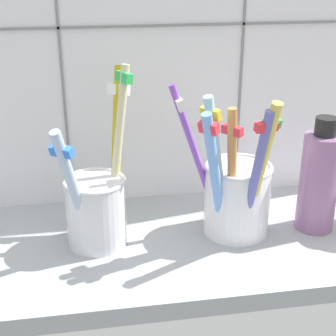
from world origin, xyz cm
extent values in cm
cube|color=#9EA3A8|center=(0.00, 0.00, 1.00)|extent=(64.00, 22.00, 2.00)
cube|color=white|center=(0.00, 12.00, 22.50)|extent=(64.00, 2.00, 45.00)
cube|color=gray|center=(-10.67, 10.90, 22.50)|extent=(0.30, 0.20, 45.00)
cube|color=gray|center=(10.67, 10.90, 22.50)|extent=(0.30, 0.20, 45.00)
cube|color=gray|center=(0.00, 10.90, 23.68)|extent=(64.00, 0.20, 0.30)
cylinder|color=silver|center=(-7.82, 0.73, 5.71)|extent=(6.45, 6.45, 7.41)
torus|color=silver|center=(-7.82, 0.73, 9.41)|extent=(6.63, 6.63, 0.50)
cylinder|color=beige|center=(-5.26, 1.96, 11.76)|extent=(3.72, 2.49, 18.86)
cube|color=green|center=(-4.20, 2.49, 19.83)|extent=(1.82, 2.39, 1.14)
cylinder|color=gold|center=(-5.18, 4.11, 11.37)|extent=(3.03, 5.34, 18.18)
cube|color=white|center=(-4.62, 5.47, 17.85)|extent=(2.60, 1.93, 1.32)
cylinder|color=#A6BBDA|center=(-9.78, -1.97, 9.53)|extent=(4.04, 5.34, 14.58)
cube|color=blue|center=(-10.64, -3.27, 14.51)|extent=(2.50, 2.16, 1.16)
cylinder|color=white|center=(7.82, 0.73, 5.97)|extent=(7.35, 7.35, 7.94)
torus|color=silver|center=(7.82, 0.73, 9.94)|extent=(7.49, 7.49, 0.50)
cylinder|color=#9FD3EA|center=(4.93, -1.32, 10.63)|extent=(4.61, 3.68, 16.71)
cube|color=yellow|center=(3.74, -2.17, 17.05)|extent=(2.01, 2.34, 1.23)
cylinder|color=#DAC553|center=(8.78, -2.89, 10.52)|extent=(2.52, 5.31, 16.52)
cube|color=green|center=(9.18, -4.27, 16.42)|extent=(2.03, 1.40, 1.05)
cylinder|color=#C78649|center=(6.42, -1.47, 9.90)|extent=(2.30, 2.12, 15.08)
cube|color=#E5333F|center=(6.11, -1.71, 15.09)|extent=(2.04, 2.25, 0.97)
cylinder|color=#5E61B4|center=(8.29, -3.19, 10.15)|extent=(1.98, 4.56, 15.72)
cube|color=#E5333F|center=(8.60, -4.49, 16.26)|extent=(2.50, 1.48, 1.04)
cylinder|color=#73A5F1|center=(4.51, -2.06, 9.97)|extent=(4.64, 4.64, 15.44)
cube|color=#E5333F|center=(3.30, -3.27, 16.05)|extent=(2.15, 2.15, 1.26)
cylinder|color=purple|center=(3.32, 1.28, 10.83)|extent=(6.57, 1.26, 17.11)
cube|color=white|center=(1.22, 1.10, 17.25)|extent=(1.22, 2.20, 1.35)
cylinder|color=#926392|center=(16.99, 0.06, 7.65)|extent=(4.33, 4.33, 11.30)
cylinder|color=black|center=(16.99, 0.06, 14.30)|extent=(2.38, 2.38, 2.00)
camera|label=1|loc=(-8.00, -47.92, 31.70)|focal=54.17mm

